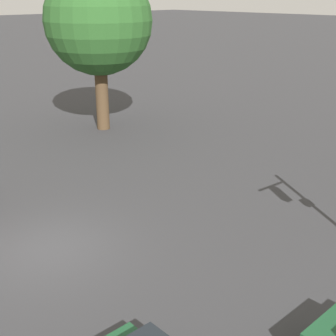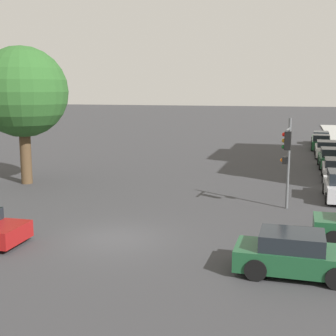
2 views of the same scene
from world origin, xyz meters
TOP-DOWN VIEW (x-y plane):
  - ground_plane at (0.00, 0.00)m, footprint 300.00×300.00m
  - street_tree at (-9.65, 8.98)m, footprint 5.65×5.65m
  - traffic_signal at (6.53, 6.42)m, footprint 0.51×1.68m
  - crossing_car_2 at (7.04, -1.98)m, footprint 3.96×1.97m
  - parked_car_2 at (9.65, 20.37)m, footprint 1.97×3.98m
  - parked_car_3 at (9.58, 26.22)m, footprint 1.98×4.45m
  - parked_car_4 at (9.38, 31.40)m, footprint 1.96×3.88m
  - parked_car_5 at (9.58, 36.45)m, footprint 1.97×4.51m

SIDE VIEW (x-z plane):
  - ground_plane at x=0.00m, z-range 0.00..0.00m
  - parked_car_5 at x=9.58m, z-range -0.05..1.37m
  - crossing_car_2 at x=7.04m, z-range -0.03..1.39m
  - parked_car_3 at x=9.58m, z-range -0.02..1.45m
  - parked_car_4 at x=9.38m, z-range -0.05..1.49m
  - parked_car_2 at x=9.65m, z-range -0.05..1.50m
  - traffic_signal at x=6.53m, z-range 0.67..5.25m
  - street_tree at x=-9.65m, z-range 1.46..10.10m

